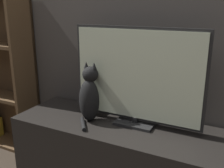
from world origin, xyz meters
The scene contains 4 objects.
wall_back centered at (0.00, 1.22, 1.30)m, with size 4.80×0.05×2.60m.
tv_stand centered at (0.00, 0.91, 0.27)m, with size 1.52×0.54×0.55m.
tv centered at (0.12, 0.97, 0.89)m, with size 0.92×0.17×0.68m.
cat centered at (-0.20, 0.88, 0.74)m, with size 0.16×0.27×0.43m.
Camera 1 is at (0.75, -0.62, 1.36)m, focal length 42.00 mm.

